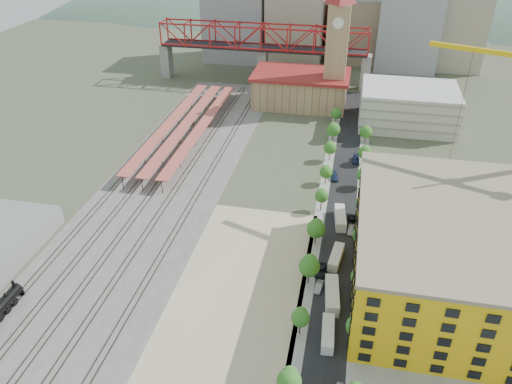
% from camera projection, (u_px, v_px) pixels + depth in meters
% --- Properties ---
extents(ground, '(400.00, 400.00, 0.00)m').
position_uv_depth(ground, '(280.00, 216.00, 133.55)').
color(ground, '#474C38').
rests_on(ground, ground).
extents(ballast_strip, '(36.00, 165.00, 0.06)m').
position_uv_depth(ballast_strip, '(174.00, 172.00, 154.35)').
color(ballast_strip, '#605E59').
rests_on(ballast_strip, ground).
extents(dirt_lot, '(28.00, 67.00, 0.06)m').
position_uv_depth(dirt_lot, '(238.00, 294.00, 107.87)').
color(dirt_lot, tan).
rests_on(dirt_lot, ground).
extents(street_asphalt, '(12.00, 170.00, 0.06)m').
position_uv_depth(street_asphalt, '(343.00, 194.00, 143.34)').
color(street_asphalt, black).
rests_on(street_asphalt, ground).
extents(sidewalk_west, '(3.00, 170.00, 0.04)m').
position_uv_depth(sidewalk_west, '(324.00, 192.00, 144.29)').
color(sidewalk_west, gray).
rests_on(sidewalk_west, ground).
extents(sidewalk_east, '(3.00, 170.00, 0.04)m').
position_uv_depth(sidewalk_east, '(362.00, 196.00, 142.40)').
color(sidewalk_east, gray).
rests_on(sidewalk_east, ground).
extents(construction_pad, '(50.00, 90.00, 0.06)m').
position_uv_depth(construction_pad, '(468.00, 290.00, 109.08)').
color(construction_pad, gray).
rests_on(construction_pad, ground).
extents(rail_tracks, '(26.56, 160.00, 0.18)m').
position_uv_depth(rail_tracks, '(168.00, 171.00, 154.60)').
color(rail_tracks, '#382B23').
rests_on(rail_tracks, ground).
extents(platform_canopies, '(16.00, 80.00, 4.12)m').
position_uv_depth(platform_canopies, '(186.00, 124.00, 176.15)').
color(platform_canopies, '#B65446').
rests_on(platform_canopies, ground).
extents(station_hall, '(38.00, 24.00, 13.10)m').
position_uv_depth(station_hall, '(301.00, 88.00, 199.54)').
color(station_hall, tan).
rests_on(station_hall, ground).
extents(clock_tower, '(12.00, 12.00, 52.00)m').
position_uv_depth(clock_tower, '(338.00, 35.00, 184.17)').
color(clock_tower, tan).
rests_on(clock_tower, ground).
extents(parking_garage, '(34.00, 26.00, 14.00)m').
position_uv_depth(parking_garage, '(408.00, 106.00, 182.29)').
color(parking_garage, silver).
rests_on(parking_garage, ground).
extents(truss_bridge, '(94.00, 9.60, 25.60)m').
position_uv_depth(truss_bridge, '(263.00, 40.00, 215.87)').
color(truss_bridge, gray).
rests_on(truss_bridge, ground).
extents(construction_building, '(44.60, 50.60, 18.80)m').
position_uv_depth(construction_building, '(462.00, 254.00, 104.71)').
color(construction_building, yellow).
rests_on(construction_building, ground).
extents(street_trees, '(15.40, 124.40, 8.00)m').
position_uv_depth(street_trees, '(341.00, 213.00, 134.99)').
color(street_trees, '#2A681F').
rests_on(street_trees, ground).
extents(skyline, '(133.00, 46.00, 60.00)m').
position_uv_depth(skyline, '(344.00, 16.00, 239.46)').
color(skyline, '#9EA0A3').
rests_on(skyline, ground).
extents(distant_hills, '(647.00, 264.00, 227.00)m').
position_uv_depth(distant_hills, '(389.00, 123.00, 384.67)').
color(distant_hills, '#4C6B59').
rests_on(distant_hills, ground).
extents(site_trailer_a, '(2.78, 8.94, 2.42)m').
position_uv_depth(site_trailer_a, '(328.00, 334.00, 96.70)').
color(site_trailer_a, silver).
rests_on(site_trailer_a, ground).
extents(site_trailer_b, '(3.79, 10.66, 2.86)m').
position_uv_depth(site_trailer_b, '(332.00, 295.00, 105.57)').
color(site_trailer_b, silver).
rests_on(site_trailer_b, ground).
extents(site_trailer_c, '(3.49, 9.17, 2.45)m').
position_uv_depth(site_trailer_c, '(336.00, 257.00, 116.76)').
color(site_trailer_c, silver).
rests_on(site_trailer_c, ground).
extents(site_trailer_d, '(3.72, 10.14, 2.71)m').
position_uv_depth(site_trailer_d, '(340.00, 218.00, 130.48)').
color(site_trailer_d, silver).
rests_on(site_trailer_d, ground).
extents(car_1, '(2.06, 4.36, 1.38)m').
position_uv_depth(car_1, '(319.00, 287.00, 108.86)').
color(car_1, gray).
rests_on(car_1, ground).
extents(car_2, '(2.95, 5.58, 1.50)m').
position_uv_depth(car_2, '(321.00, 271.00, 113.32)').
color(car_2, black).
rests_on(car_2, ground).
extents(car_3, '(2.84, 5.24, 1.44)m').
position_uv_depth(car_3, '(335.00, 177.00, 150.46)').
color(car_3, navy).
rests_on(car_3, ground).
extents(car_5, '(1.83, 4.37, 1.41)m').
position_uv_depth(car_5, '(351.00, 230.00, 127.05)').
color(car_5, gray).
rests_on(car_5, ground).
extents(car_6, '(2.98, 5.63, 1.51)m').
position_uv_depth(car_6, '(352.00, 221.00, 130.16)').
color(car_6, black).
rests_on(car_6, ground).
extents(car_7, '(2.21, 5.36, 1.55)m').
position_uv_depth(car_7, '(356.00, 159.00, 159.87)').
color(car_7, navy).
rests_on(car_7, ground).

